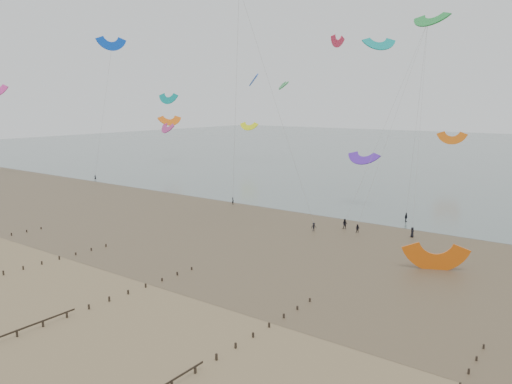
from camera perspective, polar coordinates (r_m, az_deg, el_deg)
ground at (r=62.68m, az=-17.82°, el=-10.66°), size 500.00×500.00×0.00m
sea_and_shore at (r=88.50m, az=-1.11°, el=-4.03°), size 500.00×665.00×0.03m
kitesurfer_lead at (r=107.68m, az=-2.66°, el=-1.03°), size 0.69×0.64×1.59m
kitesurfers at (r=86.86m, az=21.84°, el=-4.50°), size 146.40×16.99×1.81m
grounded_kite at (r=70.79m, az=19.75°, el=-8.35°), size 8.83×8.07×3.93m
kites_airborne at (r=144.51m, az=10.98°, el=10.31°), size 243.39×112.22×40.61m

